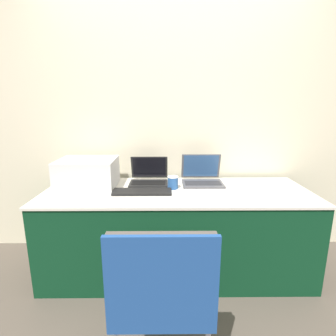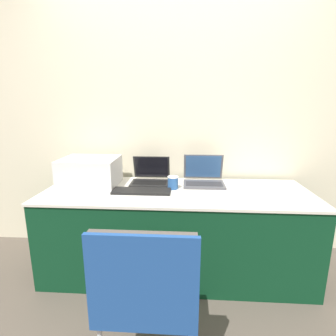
{
  "view_description": "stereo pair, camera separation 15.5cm",
  "coord_description": "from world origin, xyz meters",
  "px_view_note": "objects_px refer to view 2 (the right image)",
  "views": [
    {
      "loc": [
        -0.09,
        -1.68,
        1.4
      ],
      "look_at": [
        -0.07,
        0.41,
        0.9
      ],
      "focal_mm": 28.0,
      "sensor_mm": 36.0,
      "label": 1
    },
    {
      "loc": [
        0.06,
        -1.68,
        1.4
      ],
      "look_at": [
        -0.07,
        0.41,
        0.9
      ],
      "focal_mm": 28.0,
      "sensor_mm": 36.0,
      "label": 2
    }
  ],
  "objects_px": {
    "external_keyboard": "(141,191)",
    "laptop_left": "(150,177)",
    "printer": "(90,170)",
    "laptop_right": "(204,178)",
    "coffee_cup": "(173,183)",
    "chair": "(147,288)"
  },
  "relations": [
    {
      "from": "external_keyboard",
      "to": "laptop_left",
      "type": "bearing_deg",
      "value": 82.43
    },
    {
      "from": "laptop_left",
      "to": "external_keyboard",
      "type": "distance_m",
      "value": 0.28
    },
    {
      "from": "printer",
      "to": "external_keyboard",
      "type": "bearing_deg",
      "value": -20.63
    },
    {
      "from": "laptop_right",
      "to": "coffee_cup",
      "type": "distance_m",
      "value": 0.31
    },
    {
      "from": "laptop_left",
      "to": "chair",
      "type": "xyz_separation_m",
      "value": [
        0.13,
        -1.19,
        -0.22
      ]
    },
    {
      "from": "printer",
      "to": "laptop_left",
      "type": "distance_m",
      "value": 0.53
    },
    {
      "from": "printer",
      "to": "laptop_right",
      "type": "bearing_deg",
      "value": 5.44
    },
    {
      "from": "coffee_cup",
      "to": "chair",
      "type": "bearing_deg",
      "value": -94.37
    },
    {
      "from": "coffee_cup",
      "to": "chair",
      "type": "distance_m",
      "value": 1.05
    },
    {
      "from": "printer",
      "to": "laptop_right",
      "type": "height_order",
      "value": "laptop_right"
    },
    {
      "from": "external_keyboard",
      "to": "coffee_cup",
      "type": "distance_m",
      "value": 0.28
    },
    {
      "from": "laptop_left",
      "to": "printer",
      "type": "bearing_deg",
      "value": -169.28
    },
    {
      "from": "printer",
      "to": "chair",
      "type": "relative_size",
      "value": 0.54
    },
    {
      "from": "external_keyboard",
      "to": "laptop_right",
      "type": "bearing_deg",
      "value": 28.14
    },
    {
      "from": "laptop_left",
      "to": "external_keyboard",
      "type": "height_order",
      "value": "laptop_left"
    },
    {
      "from": "coffee_cup",
      "to": "laptop_left",
      "type": "bearing_deg",
      "value": 141.87
    },
    {
      "from": "chair",
      "to": "printer",
      "type": "bearing_deg",
      "value": 120.84
    },
    {
      "from": "printer",
      "to": "chair",
      "type": "height_order",
      "value": "printer"
    },
    {
      "from": "external_keyboard",
      "to": "chair",
      "type": "distance_m",
      "value": 0.94
    },
    {
      "from": "laptop_right",
      "to": "coffee_cup",
      "type": "relative_size",
      "value": 3.35
    },
    {
      "from": "chair",
      "to": "laptop_right",
      "type": "bearing_deg",
      "value": 73.77
    },
    {
      "from": "external_keyboard",
      "to": "chair",
      "type": "height_order",
      "value": "chair"
    }
  ]
}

